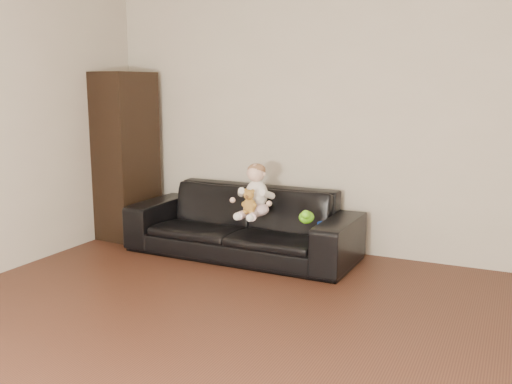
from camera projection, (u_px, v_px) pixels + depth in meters
The scene contains 9 objects.
wall_back at pixel (354, 115), 5.17m from camera, with size 5.00×5.00×0.00m, color beige.
sofa at pixel (242, 222), 5.28m from camera, with size 2.13×0.83×0.62m, color black.
cabinet at pixel (126, 156), 5.85m from camera, with size 0.42×0.58×1.69m, color black.
shelf_item at pixel (126, 119), 5.77m from camera, with size 0.18×0.25×0.28m, color silver.
baby at pixel (255, 193), 5.05m from camera, with size 0.34×0.41×0.47m.
teddy_bear at pixel (249, 202), 4.92m from camera, with size 0.12×0.12×0.22m.
toy_green at pixel (306, 217), 4.82m from camera, with size 0.13×0.16×0.11m, color #64D619.
toy_rattle at pixel (307, 219), 4.83m from camera, with size 0.07×0.07×0.07m, color red.
toy_blue_disc at pixel (323, 223), 4.80m from camera, with size 0.10×0.10×0.01m, color #173FBC.
Camera 1 is at (1.41, -2.35, 1.57)m, focal length 40.00 mm.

